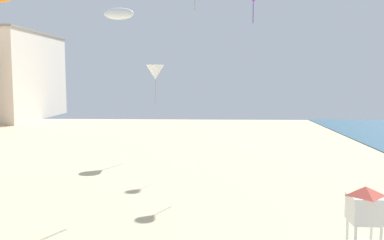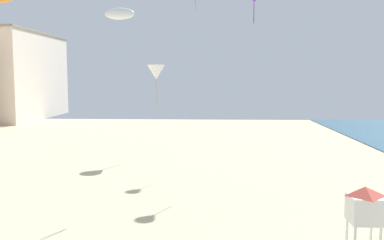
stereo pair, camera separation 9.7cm
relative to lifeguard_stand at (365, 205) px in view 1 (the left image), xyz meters
The scene contains 3 objects.
lifeguard_stand is the anchor object (origin of this frame).
kite_white_delta 22.57m from the lifeguard_stand, 117.79° to the left, with size 1.49×1.49×3.39m.
kite_white_parafoil 17.76m from the lifeguard_stand, 136.61° to the left, with size 1.84×0.51×0.72m.
Camera 1 is at (5.02, -4.04, 6.53)m, focal length 39.17 mm.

